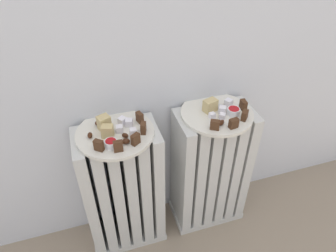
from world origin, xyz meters
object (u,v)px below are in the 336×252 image
Objects in this scene: radiator_left at (123,191)px; plate_right at (217,113)px; radiator_right at (210,170)px; plate_left at (115,133)px; jam_bowl_left at (111,143)px; jam_bowl_right at (234,111)px; fork at (220,111)px.

plate_right reaches higher than radiator_left.
radiator_right is 2.17× the size of plate_left.
jam_bowl_left is (-0.39, -0.07, 0.02)m from plate_right.
jam_bowl_right reaches higher than plate_right.
radiator_left is 6.02× the size of fork.
jam_bowl_right is at bearing -28.19° from plate_right.
jam_bowl_right is at bearing -3.68° from plate_left.
radiator_right is at bearing -176.45° from fork.
jam_bowl_left is at bearing -174.76° from jam_bowl_right.
radiator_right is (0.37, 0.00, 0.00)m from radiator_left.
jam_bowl_right is at bearing 5.24° from jam_bowl_left.
jam_bowl_left reaches higher than fork.
radiator_right is at bearing 90.00° from plate_right.
plate_right is at bearing 151.81° from jam_bowl_right.
plate_right is (0.37, -0.00, 0.29)m from radiator_left.
plate_left reaches higher than radiator_right.
jam_bowl_left is 0.43× the size of fork.
plate_left is 1.00× the size of plate_right.
jam_bowl_right is at bearing -28.19° from radiator_right.
fork is at bearing 0.13° from radiator_left.
jam_bowl_left is (-0.02, -0.07, 0.31)m from radiator_left.
plate_right is 0.02m from fork.
radiator_right is 6.02× the size of fork.
radiator_left is at bearing 71.42° from jam_bowl_left.
fork is (0.01, 0.00, 0.30)m from radiator_right.
radiator_left is 0.32m from jam_bowl_left.
radiator_left is 0.48m from fork.
jam_bowl_right is (0.05, -0.03, 0.31)m from radiator_right.
jam_bowl_left is at bearing -170.21° from plate_right.
jam_bowl_left reaches higher than plate_left.
radiator_right is 0.47m from plate_left.
jam_bowl_right is 0.49× the size of fork.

